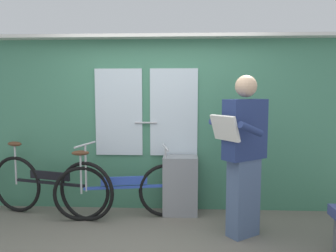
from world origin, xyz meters
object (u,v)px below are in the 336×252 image
Objects in this scene: bicycle_leaning_behind at (50,186)px; passenger_reading_newspaper at (244,153)px; bicycle_near_door at (123,190)px; trash_bin_by_wall at (180,185)px.

passenger_reading_newspaper is (2.26, -0.46, 0.51)m from bicycle_leaning_behind.
bicycle_near_door is 0.70m from trash_bin_by_wall.
trash_bin_by_wall is (1.59, 0.15, -0.02)m from bicycle_leaning_behind.
passenger_reading_newspaper is at bearing 3.28° from bicycle_leaning_behind.
bicycle_leaning_behind reaches higher than bicycle_near_door.
passenger_reading_newspaper reaches higher than bicycle_leaning_behind.
bicycle_near_door is 0.92m from bicycle_leaning_behind.
passenger_reading_newspaper is 2.33× the size of trash_bin_by_wall.
bicycle_near_door reaches higher than trash_bin_by_wall.
bicycle_near_door is 2.25× the size of trash_bin_by_wall.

